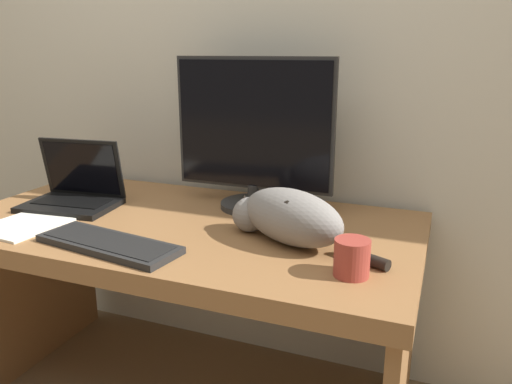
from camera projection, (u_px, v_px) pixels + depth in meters
wall_back at (237, 35)px, 1.88m from camera, size 6.40×0.06×2.60m
desk at (185, 261)px, 1.68m from camera, size 1.52×0.79×0.70m
monitor at (253, 136)px, 1.72m from camera, size 0.57×0.23×0.52m
laptop at (74, 193)px, 1.79m from camera, size 0.34×0.25×0.24m
external_keyboard at (109, 244)px, 1.42m from camera, size 0.46×0.21×0.02m
cat at (288, 216)px, 1.44m from camera, size 0.50×0.30×0.16m
coffee_mug at (352, 258)px, 1.23m from camera, size 0.09×0.09×0.10m
paper_notepad at (23, 225)px, 1.59m from camera, size 0.24×0.26×0.01m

